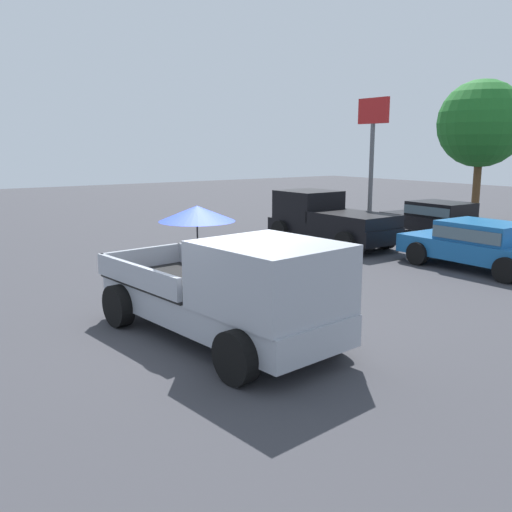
{
  "coord_description": "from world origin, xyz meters",
  "views": [
    {
      "loc": [
        8.16,
        -4.87,
        3.35
      ],
      "look_at": [
        -1.2,
        1.7,
        1.1
      ],
      "focal_mm": 39.2,
      "sensor_mm": 36.0,
      "label": 1
    }
  ],
  "objects_px": {
    "pickup_truck_main": "(232,289)",
    "parked_sedan_far": "(480,243)",
    "parked_sedan_near": "(439,218)",
    "motel_sign": "(372,140)",
    "pickup_truck_red": "(327,219)"
  },
  "relations": [
    {
      "from": "parked_sedan_near",
      "to": "pickup_truck_main",
      "type": "bearing_deg",
      "value": 114.6
    },
    {
      "from": "parked_sedan_near",
      "to": "motel_sign",
      "type": "distance_m",
      "value": 3.83
    },
    {
      "from": "pickup_truck_main",
      "to": "pickup_truck_red",
      "type": "bearing_deg",
      "value": 122.66
    },
    {
      "from": "parked_sedan_far",
      "to": "motel_sign",
      "type": "xyz_separation_m",
      "value": [
        -5.62,
        1.56,
        2.81
      ]
    },
    {
      "from": "pickup_truck_main",
      "to": "parked_sedan_near",
      "type": "relative_size",
      "value": 1.2
    },
    {
      "from": "pickup_truck_red",
      "to": "parked_sedan_near",
      "type": "distance_m",
      "value": 4.6
    },
    {
      "from": "pickup_truck_main",
      "to": "pickup_truck_red",
      "type": "height_order",
      "value": "pickup_truck_main"
    },
    {
      "from": "pickup_truck_red",
      "to": "motel_sign",
      "type": "bearing_deg",
      "value": -86.5
    },
    {
      "from": "parked_sedan_far",
      "to": "pickup_truck_red",
      "type": "bearing_deg",
      "value": 7.02
    },
    {
      "from": "pickup_truck_main",
      "to": "parked_sedan_far",
      "type": "distance_m",
      "value": 8.87
    },
    {
      "from": "pickup_truck_main",
      "to": "pickup_truck_red",
      "type": "xyz_separation_m",
      "value": [
        -6.52,
        8.08,
        -0.11
      ]
    },
    {
      "from": "parked_sedan_near",
      "to": "parked_sedan_far",
      "type": "bearing_deg",
      "value": 140.07
    },
    {
      "from": "parked_sedan_far",
      "to": "pickup_truck_main",
      "type": "bearing_deg",
      "value": 96.66
    },
    {
      "from": "pickup_truck_red",
      "to": "parked_sedan_near",
      "type": "bearing_deg",
      "value": -107.67
    },
    {
      "from": "pickup_truck_red",
      "to": "motel_sign",
      "type": "height_order",
      "value": "motel_sign"
    }
  ]
}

